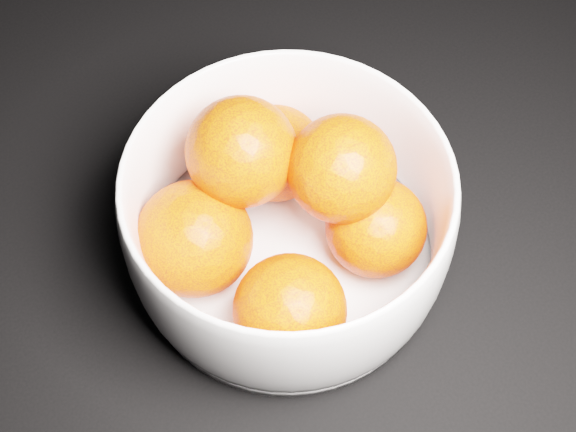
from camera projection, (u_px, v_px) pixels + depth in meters
bowl at (288, 220)px, 0.51m from camera, size 0.21×0.21×0.10m
orange_pile at (279, 210)px, 0.51m from camera, size 0.17×0.16×0.11m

